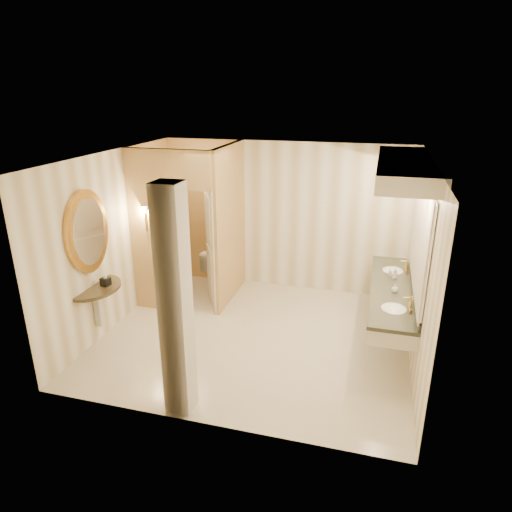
% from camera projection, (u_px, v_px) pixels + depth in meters
% --- Properties ---
extents(floor, '(4.50, 4.50, 0.00)m').
position_uv_depth(floor, '(255.00, 336.00, 6.95)').
color(floor, beige).
rests_on(floor, ground).
extents(ceiling, '(4.50, 4.50, 0.00)m').
position_uv_depth(ceiling, '(255.00, 157.00, 6.01)').
color(ceiling, white).
rests_on(ceiling, wall_back).
extents(wall_back, '(4.50, 0.02, 2.70)m').
position_uv_depth(wall_back, '(284.00, 217.00, 8.29)').
color(wall_back, white).
rests_on(wall_back, floor).
extents(wall_front, '(4.50, 0.02, 2.70)m').
position_uv_depth(wall_front, '(203.00, 318.00, 4.67)').
color(wall_front, white).
rests_on(wall_front, floor).
extents(wall_left, '(0.02, 4.00, 2.70)m').
position_uv_depth(wall_left, '(115.00, 240.00, 7.04)').
color(wall_left, white).
rests_on(wall_left, floor).
extents(wall_right, '(0.02, 4.00, 2.70)m').
position_uv_depth(wall_right, '(421.00, 269.00, 5.93)').
color(wall_right, white).
rests_on(wall_right, floor).
extents(toilet_closet, '(1.50, 1.55, 2.70)m').
position_uv_depth(toilet_closet, '(205.00, 226.00, 7.62)').
color(toilet_closet, tan).
rests_on(toilet_closet, floor).
extents(wall_sconce, '(0.14, 0.14, 0.42)m').
position_uv_depth(wall_sconce, '(145.00, 211.00, 7.21)').
color(wall_sconce, '#BE913D').
rests_on(wall_sconce, toilet_closet).
extents(vanity, '(0.75, 2.70, 2.09)m').
position_uv_depth(vanity, '(401.00, 238.00, 6.26)').
color(vanity, beige).
rests_on(vanity, floor).
extents(console_shelf, '(0.91, 0.91, 1.90)m').
position_uv_depth(console_shelf, '(90.00, 256.00, 6.41)').
color(console_shelf, black).
rests_on(console_shelf, floor).
extents(pillar, '(0.30, 0.30, 2.70)m').
position_uv_depth(pillar, '(175.00, 305.00, 4.95)').
color(pillar, beige).
rests_on(pillar, floor).
extents(tissue_box, '(0.13, 0.13, 0.12)m').
position_uv_depth(tissue_box, '(106.00, 282.00, 6.58)').
color(tissue_box, black).
rests_on(tissue_box, console_shelf).
extents(toilet, '(0.53, 0.82, 0.79)m').
position_uv_depth(toilet, '(220.00, 268.00, 8.52)').
color(toilet, white).
rests_on(toilet, floor).
extents(soap_bottle_a, '(0.05, 0.06, 0.12)m').
position_uv_depth(soap_bottle_a, '(390.00, 272.00, 6.92)').
color(soap_bottle_a, beige).
rests_on(soap_bottle_a, vanity).
extents(soap_bottle_b, '(0.12, 0.12, 0.12)m').
position_uv_depth(soap_bottle_b, '(395.00, 288.00, 6.35)').
color(soap_bottle_b, silver).
rests_on(soap_bottle_b, vanity).
extents(soap_bottle_c, '(0.09, 0.09, 0.19)m').
position_uv_depth(soap_bottle_c, '(395.00, 273.00, 6.80)').
color(soap_bottle_c, '#C6B28C').
rests_on(soap_bottle_c, vanity).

